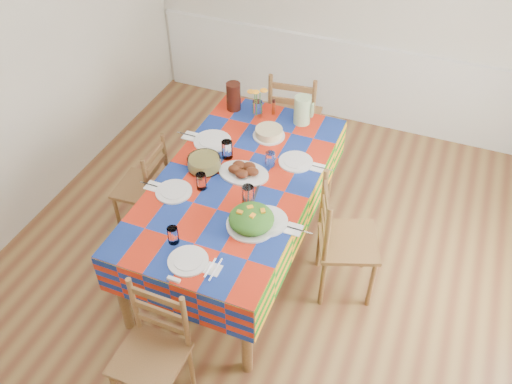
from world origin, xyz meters
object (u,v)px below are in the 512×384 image
green_pitcher (302,110)px  dining_table (237,188)px  chair_left (145,188)px  chair_near (153,353)px  chair_far (294,119)px  tea_pitcher (234,96)px  meat_platter (243,171)px  chair_right (342,241)px

green_pitcher → dining_table: bearing=-103.5°
chair_left → dining_table: bearing=86.0°
chair_near → chair_far: size_ratio=0.90×
green_pitcher → chair_near: bearing=-95.5°
green_pitcher → tea_pitcher: size_ratio=0.97×
meat_platter → green_pitcher: (0.19, 0.82, 0.09)m
green_pitcher → tea_pitcher: 0.62m
chair_far → chair_right: chair_far is taller
chair_near → chair_right: 1.58m
green_pitcher → chair_far: size_ratio=0.23×
meat_platter → green_pitcher: size_ratio=1.60×
chair_left → tea_pitcher: bearing=148.8°
meat_platter → green_pitcher: 0.85m
dining_table → meat_platter: bearing=72.7°
chair_far → chair_right: (0.85, -1.36, -0.02)m
dining_table → green_pitcher: 0.94m
meat_platter → chair_far: bearing=90.8°
green_pitcher → tea_pitcher: bearing=-177.7°
meat_platter → chair_near: (-0.02, -1.42, -0.39)m
chair_far → chair_right: size_ratio=1.03×
tea_pitcher → meat_platter: bearing=-61.7°
dining_table → green_pitcher: green_pitcher is taller
dining_table → tea_pitcher: (-0.41, 0.87, 0.22)m
chair_left → meat_platter: bearing=90.8°
meat_platter → chair_near: size_ratio=0.41×
meat_platter → chair_far: (-0.02, 1.27, -0.34)m
meat_platter → chair_near: chair_near is taller
meat_platter → dining_table: bearing=-107.3°
meat_platter → tea_pitcher: 0.91m
green_pitcher → chair_left: size_ratio=0.27×
chair_near → chair_left: (-0.86, 1.35, -0.01)m
chair_far → meat_platter: bearing=84.1°
tea_pitcher → chair_right: tea_pitcher is taller
tea_pitcher → chair_right: bearing=-35.1°
tea_pitcher → chair_left: (-0.45, -0.87, -0.50)m
tea_pitcher → chair_near: 2.30m
meat_platter → chair_left: bearing=-175.5°
green_pitcher → chair_far: 0.66m
dining_table → green_pitcher: bearing=76.5°
chair_near → chair_left: bearing=123.0°
chair_far → chair_left: 1.59m
dining_table → meat_platter: meat_platter is taller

